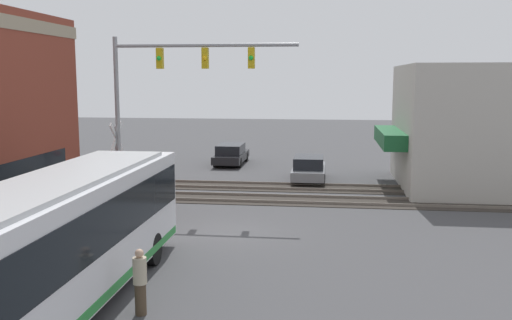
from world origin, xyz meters
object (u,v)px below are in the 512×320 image
(crossing_signal, at_px, (117,155))
(pedestrian_at_crossing, at_px, (136,185))
(parked_car_grey, at_px, (309,169))
(parked_car_black, at_px, (231,155))
(pedestrian_near_bus, at_px, (140,281))
(city_bus, at_px, (65,236))

(crossing_signal, xyz_separation_m, pedestrian_at_crossing, (-0.18, -0.92, -1.35))
(parked_car_grey, xyz_separation_m, parked_car_black, (5.54, 5.40, -0.00))
(crossing_signal, bearing_deg, parked_car_grey, -49.39)
(parked_car_grey, height_order, pedestrian_near_bus, pedestrian_near_bus)
(city_bus, bearing_deg, parked_car_grey, -16.00)
(crossing_signal, relative_size, pedestrian_at_crossing, 2.07)
(crossing_signal, bearing_deg, city_bus, -165.24)
(city_bus, bearing_deg, pedestrian_at_crossing, 10.59)
(parked_car_grey, relative_size, pedestrian_at_crossing, 2.41)
(parked_car_grey, distance_m, pedestrian_near_bus, 19.34)
(parked_car_black, bearing_deg, pedestrian_at_crossing, 170.66)
(parked_car_grey, distance_m, parked_car_black, 7.73)
(city_bus, xyz_separation_m, pedestrian_near_bus, (-0.20, -1.98, -1.02))
(parked_car_grey, height_order, parked_car_black, parked_car_grey)
(crossing_signal, relative_size, pedestrian_near_bus, 2.29)
(pedestrian_near_bus, xyz_separation_m, pedestrian_at_crossing, (11.60, 4.11, 0.10))
(pedestrian_near_bus, height_order, pedestrian_at_crossing, pedestrian_at_crossing)
(pedestrian_at_crossing, bearing_deg, pedestrian_near_bus, -160.49)
(parked_car_black, height_order, pedestrian_at_crossing, pedestrian_at_crossing)
(city_bus, distance_m, pedestrian_near_bus, 2.23)
(city_bus, relative_size, crossing_signal, 2.99)
(city_bus, distance_m, crossing_signal, 11.99)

